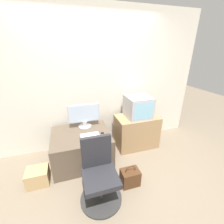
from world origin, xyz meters
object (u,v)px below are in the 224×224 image
at_px(keyboard, 90,135).
at_px(handbag, 130,177).
at_px(crt_tv, 138,107).
at_px(office_chair, 100,177).
at_px(cardboard_box_lower, 38,176).
at_px(mouse, 102,133).
at_px(main_monitor, 84,116).

bearing_deg(keyboard, handbag, -54.64).
height_order(crt_tv, office_chair, crt_tv).
distance_m(cardboard_box_lower, handbag, 1.38).
xyz_separation_m(crt_tv, cardboard_box_lower, (-1.83, -0.47, -0.74)).
bearing_deg(crt_tv, handbag, -120.21).
height_order(mouse, cardboard_box_lower, mouse).
height_order(main_monitor, handbag, main_monitor).
height_order(cardboard_box_lower, handbag, handbag).
height_order(main_monitor, crt_tv, crt_tv).
relative_size(crt_tv, cardboard_box_lower, 1.49).
relative_size(crt_tv, handbag, 1.36).
bearing_deg(handbag, keyboard, 125.36).
bearing_deg(keyboard, mouse, -4.74).
relative_size(main_monitor, office_chair, 0.64).
xyz_separation_m(office_chair, handbag, (0.47, 0.07, -0.22)).
relative_size(keyboard, mouse, 5.27).
relative_size(office_chair, cardboard_box_lower, 2.81).
xyz_separation_m(main_monitor, cardboard_box_lower, (-0.81, -0.55, -0.65)).
bearing_deg(handbag, mouse, 111.59).
distance_m(main_monitor, handbag, 1.28).
bearing_deg(mouse, office_chair, -107.12).
bearing_deg(cardboard_box_lower, mouse, 11.61).
height_order(mouse, office_chair, office_chair).
xyz_separation_m(office_chair, cardboard_box_lower, (-0.84, 0.49, -0.22)).
relative_size(mouse, handbag, 0.17).
bearing_deg(mouse, cardboard_box_lower, -168.39).
distance_m(keyboard, crt_tv, 1.06).
bearing_deg(crt_tv, office_chair, -135.96).
distance_m(mouse, handbag, 0.82).
bearing_deg(office_chair, crt_tv, 44.04).
bearing_deg(mouse, crt_tv, 17.93).
height_order(keyboard, office_chair, office_chair).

